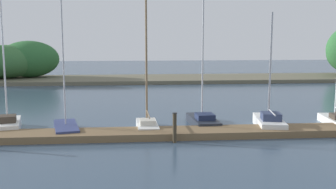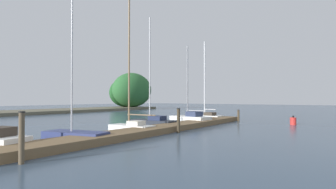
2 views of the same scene
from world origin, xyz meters
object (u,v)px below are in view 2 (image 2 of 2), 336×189
sailboat_3 (151,121)px  sailboat_5 (206,116)px  sailboat_1 (73,135)px  mooring_piling_2 (238,115)px  sailboat_2 (131,124)px  sailboat_4 (189,118)px  channel_buoy_0 (293,121)px  mooring_piling_1 (178,120)px  mooring_piling_0 (22,137)px

sailboat_3 → sailboat_5: (7.58, -0.57, 0.04)m
sailboat_1 → mooring_piling_2: bearing=-112.5°
sailboat_2 → sailboat_4: size_ratio=1.32×
sailboat_2 → sailboat_4: sailboat_2 is taller
channel_buoy_0 → mooring_piling_1: bearing=152.9°
sailboat_5 → mooring_piling_2: (0.24, -3.07, 0.11)m
sailboat_3 → channel_buoy_0: (7.15, -8.21, -0.08)m
sailboat_1 → sailboat_3: 7.51m
sailboat_3 → channel_buoy_0: 10.89m
mooring_piling_2 → mooring_piling_1: bearing=179.4°
sailboat_1 → sailboat_4: size_ratio=1.14×
sailboat_2 → sailboat_5: size_ratio=1.12×
mooring_piling_1 → sailboat_5: bearing=17.3°
sailboat_2 → mooring_piling_2: size_ratio=8.13×
sailboat_3 → mooring_piling_2: (7.82, -3.64, 0.15)m
sailboat_2 → sailboat_3: size_ratio=1.05×
sailboat_1 → mooring_piling_0: sailboat_1 is taller
sailboat_5 → mooring_piling_0: bearing=105.9°
sailboat_5 → mooring_piling_2: sailboat_5 is taller
sailboat_3 → sailboat_4: size_ratio=1.26×
sailboat_1 → sailboat_2: bearing=-100.3°
mooring_piling_0 → mooring_piling_2: mooring_piling_0 is taller
sailboat_4 → mooring_piling_2: 5.03m
sailboat_5 → mooring_piling_2: bearing=-169.0°
sailboat_4 → mooring_piling_1: sailboat_4 is taller
sailboat_2 → sailboat_5: sailboat_2 is taller
sailboat_2 → sailboat_3: 3.30m
sailboat_4 → channel_buoy_0: sailboat_4 is taller
sailboat_4 → mooring_piling_0: size_ratio=3.88×
sailboat_2 → channel_buoy_0: size_ratio=11.77×
sailboat_2 → channel_buoy_0: 12.68m
sailboat_1 → sailboat_2: 4.27m
sailboat_3 → channel_buoy_0: sailboat_3 is taller
sailboat_5 → mooring_piling_0: 19.04m
sailboat_4 → channel_buoy_0: (3.69, -7.07, -0.12)m
sailboat_5 → mooring_piling_2: size_ratio=7.23×
mooring_piling_0 → mooring_piling_2: 19.02m
mooring_piling_0 → sailboat_2: bearing=19.2°
sailboat_5 → channel_buoy_0: (-0.43, -7.64, -0.12)m
sailboat_2 → sailboat_4: bearing=-94.3°
sailboat_4 → mooring_piling_2: size_ratio=6.14×
sailboat_3 → sailboat_4: 3.65m
sailboat_1 → mooring_piling_1: 6.01m
sailboat_2 → channel_buoy_0: bearing=-127.4°
sailboat_5 → sailboat_2: bearing=98.1°
mooring_piling_1 → sailboat_1: bearing=155.6°
mooring_piling_1 → channel_buoy_0: (9.13, -4.66, -0.44)m
channel_buoy_0 → mooring_piling_2: bearing=81.7°
sailboat_4 → mooring_piling_2: bearing=-110.7°
sailboat_4 → mooring_piling_1: size_ratio=4.36×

